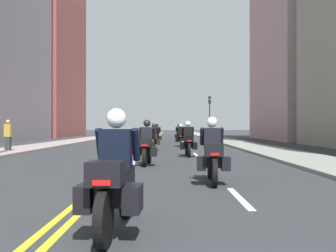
{
  "coord_description": "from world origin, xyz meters",
  "views": [
    {
      "loc": [
        1.51,
        0.35,
        1.36
      ],
      "look_at": [
        1.45,
        24.71,
        1.42
      ],
      "focal_mm": 42.85,
      "sensor_mm": 36.0,
      "label": 1
    }
  ],
  "objects_px": {
    "motorcycle_1": "(213,156)",
    "traffic_light_far": "(211,110)",
    "motorcycle_0": "(116,181)",
    "motorcycle_6": "(158,136)",
    "motorcycle_4": "(155,139)",
    "motorcycle_7": "(180,134)",
    "motorcycle_3": "(189,142)",
    "motorcycle_5": "(182,137)",
    "pedestrian_1": "(9,136)",
    "motorcycle_2": "(148,147)"
  },
  "relations": [
    {
      "from": "motorcycle_1",
      "to": "traffic_light_far",
      "type": "bearing_deg",
      "value": 86.69
    },
    {
      "from": "motorcycle_0",
      "to": "motorcycle_6",
      "type": "xyz_separation_m",
      "value": [
        -0.21,
        27.03,
        -0.01
      ]
    },
    {
      "from": "motorcycle_0",
      "to": "motorcycle_1",
      "type": "distance_m",
      "value": 4.88
    },
    {
      "from": "motorcycle_4",
      "to": "motorcycle_7",
      "type": "bearing_deg",
      "value": 81.62
    },
    {
      "from": "motorcycle_4",
      "to": "motorcycle_6",
      "type": "xyz_separation_m",
      "value": [
        -0.04,
        8.54,
        0.02
      ]
    },
    {
      "from": "motorcycle_3",
      "to": "motorcycle_4",
      "type": "relative_size",
      "value": 0.98
    },
    {
      "from": "motorcycle_4",
      "to": "motorcycle_5",
      "type": "bearing_deg",
      "value": 67.37
    },
    {
      "from": "motorcycle_7",
      "to": "pedestrian_1",
      "type": "xyz_separation_m",
      "value": [
        -9.41,
        -16.32,
        0.23
      ]
    },
    {
      "from": "motorcycle_2",
      "to": "pedestrian_1",
      "type": "xyz_separation_m",
      "value": [
        -7.65,
        6.81,
        0.25
      ]
    },
    {
      "from": "motorcycle_5",
      "to": "pedestrian_1",
      "type": "distance_m",
      "value": 11.59
    },
    {
      "from": "motorcycle_3",
      "to": "pedestrian_1",
      "type": "relative_size",
      "value": 1.22
    },
    {
      "from": "motorcycle_6",
      "to": "traffic_light_far",
      "type": "bearing_deg",
      "value": 65.32
    },
    {
      "from": "motorcycle_0",
      "to": "motorcycle_5",
      "type": "height_order",
      "value": "motorcycle_0"
    },
    {
      "from": "motorcycle_6",
      "to": "traffic_light_far",
      "type": "distance_m",
      "value": 13.79
    },
    {
      "from": "motorcycle_7",
      "to": "traffic_light_far",
      "type": "relative_size",
      "value": 0.45
    },
    {
      "from": "motorcycle_3",
      "to": "motorcycle_7",
      "type": "height_order",
      "value": "motorcycle_7"
    },
    {
      "from": "motorcycle_4",
      "to": "motorcycle_6",
      "type": "height_order",
      "value": "motorcycle_6"
    },
    {
      "from": "motorcycle_3",
      "to": "motorcycle_2",
      "type": "bearing_deg",
      "value": -113.01
    },
    {
      "from": "motorcycle_2",
      "to": "motorcycle_7",
      "type": "distance_m",
      "value": 23.19
    },
    {
      "from": "motorcycle_5",
      "to": "motorcycle_6",
      "type": "height_order",
      "value": "motorcycle_6"
    },
    {
      "from": "motorcycle_0",
      "to": "pedestrian_1",
      "type": "relative_size",
      "value": 1.27
    },
    {
      "from": "motorcycle_1",
      "to": "motorcycle_6",
      "type": "distance_m",
      "value": 22.56
    },
    {
      "from": "motorcycle_2",
      "to": "motorcycle_3",
      "type": "distance_m",
      "value": 4.6
    },
    {
      "from": "motorcycle_6",
      "to": "traffic_light_far",
      "type": "relative_size",
      "value": 0.46
    },
    {
      "from": "motorcycle_4",
      "to": "motorcycle_5",
      "type": "height_order",
      "value": "motorcycle_5"
    },
    {
      "from": "pedestrian_1",
      "to": "motorcycle_2",
      "type": "bearing_deg",
      "value": -36.82
    },
    {
      "from": "motorcycle_0",
      "to": "motorcycle_3",
      "type": "distance_m",
      "value": 13.47
    },
    {
      "from": "motorcycle_3",
      "to": "motorcycle_4",
      "type": "distance_m",
      "value": 5.42
    },
    {
      "from": "motorcycle_1",
      "to": "motorcycle_4",
      "type": "bearing_deg",
      "value": 100.32
    },
    {
      "from": "motorcycle_3",
      "to": "traffic_light_far",
      "type": "xyz_separation_m",
      "value": [
        3.71,
        26.02,
        2.62
      ]
    },
    {
      "from": "motorcycle_7",
      "to": "motorcycle_5",
      "type": "bearing_deg",
      "value": -89.5
    },
    {
      "from": "motorcycle_3",
      "to": "motorcycle_5",
      "type": "height_order",
      "value": "motorcycle_3"
    },
    {
      "from": "motorcycle_7",
      "to": "motorcycle_3",
      "type": "bearing_deg",
      "value": -89.11
    },
    {
      "from": "motorcycle_0",
      "to": "pedestrian_1",
      "type": "distance_m",
      "value": 17.68
    },
    {
      "from": "motorcycle_0",
      "to": "motorcycle_6",
      "type": "distance_m",
      "value": 27.03
    },
    {
      "from": "motorcycle_6",
      "to": "traffic_light_far",
      "type": "xyz_separation_m",
      "value": [
        5.51,
        12.36,
        2.64
      ]
    },
    {
      "from": "pedestrian_1",
      "to": "motorcycle_0",
      "type": "bearing_deg",
      "value": -59.23
    },
    {
      "from": "motorcycle_1",
      "to": "motorcycle_6",
      "type": "bearing_deg",
      "value": 97.49
    },
    {
      "from": "motorcycle_1",
      "to": "motorcycle_7",
      "type": "relative_size",
      "value": 1.08
    },
    {
      "from": "pedestrian_1",
      "to": "motorcycle_3",
      "type": "bearing_deg",
      "value": -10.32
    },
    {
      "from": "motorcycle_5",
      "to": "traffic_light_far",
      "type": "relative_size",
      "value": 0.45
    },
    {
      "from": "motorcycle_1",
      "to": "motorcycle_4",
      "type": "xyz_separation_m",
      "value": [
        -1.91,
        13.94,
        -0.03
      ]
    },
    {
      "from": "motorcycle_6",
      "to": "motorcycle_7",
      "type": "height_order",
      "value": "motorcycle_7"
    },
    {
      "from": "motorcycle_4",
      "to": "traffic_light_far",
      "type": "xyz_separation_m",
      "value": [
        5.47,
        20.9,
        2.65
      ]
    },
    {
      "from": "traffic_light_far",
      "to": "motorcycle_7",
      "type": "bearing_deg",
      "value": -116.84
    },
    {
      "from": "motorcycle_1",
      "to": "motorcycle_5",
      "type": "xyz_separation_m",
      "value": [
        -0.17,
        18.27,
        -0.01
      ]
    },
    {
      "from": "motorcycle_0",
      "to": "motorcycle_5",
      "type": "bearing_deg",
      "value": 89.26
    },
    {
      "from": "motorcycle_2",
      "to": "traffic_light_far",
      "type": "height_order",
      "value": "traffic_light_far"
    },
    {
      "from": "pedestrian_1",
      "to": "motorcycle_4",
      "type": "bearing_deg",
      "value": 23.77
    },
    {
      "from": "motorcycle_5",
      "to": "pedestrian_1",
      "type": "relative_size",
      "value": 1.25
    }
  ]
}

